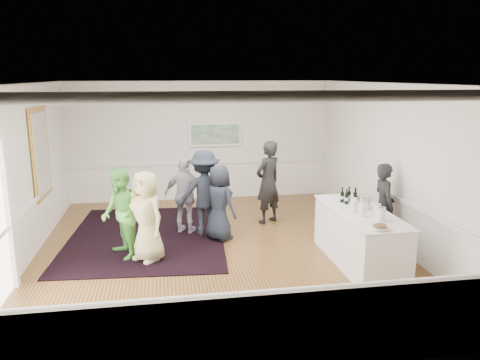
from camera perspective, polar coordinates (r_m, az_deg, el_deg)
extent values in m
plane|color=brown|center=(9.26, -2.60, -8.48)|extent=(8.00, 8.00, 0.00)
cube|color=white|center=(8.64, -2.82, 11.73)|extent=(7.00, 8.00, 0.02)
cube|color=white|center=(9.10, -25.15, 0.43)|extent=(0.02, 8.00, 3.20)
cube|color=white|center=(9.85, 17.97, 1.87)|extent=(0.02, 8.00, 3.20)
cube|color=white|center=(12.74, -4.85, 4.77)|extent=(7.00, 0.02, 3.20)
cube|color=white|center=(5.00, 2.80, -7.70)|extent=(7.00, 0.02, 3.20)
cube|color=gold|center=(10.29, -23.13, 3.04)|extent=(0.04, 1.25, 1.85)
cube|color=white|center=(10.29, -23.00, 3.05)|extent=(0.01, 1.05, 1.65)
cube|color=white|center=(8.17, -26.39, -3.88)|extent=(0.10, 0.14, 2.40)
cube|color=white|center=(12.71, -3.04, 5.60)|extent=(1.44, 0.05, 0.66)
cube|color=#276836|center=(12.67, -3.02, 5.58)|extent=(1.30, 0.01, 0.52)
cube|color=black|center=(10.17, -11.27, -6.71)|extent=(3.47, 4.39, 0.02)
cube|color=white|center=(8.74, 14.31, -6.81)|extent=(0.86, 2.38, 0.97)
cube|color=white|center=(8.59, 14.49, -3.71)|extent=(0.92, 2.44, 0.02)
imported|color=black|center=(9.54, 17.11, -3.04)|extent=(0.43, 0.64, 1.70)
imported|color=tan|center=(8.65, -11.34, -4.39)|extent=(0.94, 0.97, 1.68)
imported|color=#5AB347|center=(8.89, -14.33, -4.01)|extent=(0.91, 1.01, 1.70)
imported|color=#B3A8BC|center=(10.05, -6.65, -1.88)|extent=(1.05, 0.78, 1.66)
imported|color=#1D2331|center=(9.89, -4.37, -1.58)|extent=(1.24, 0.79, 1.82)
imported|color=black|center=(10.68, 3.43, -0.27)|extent=(0.83, 0.76, 1.90)
imported|color=#1D2331|center=(9.61, -2.52, -2.78)|extent=(0.86, 0.91, 1.57)
cylinder|color=#70A43A|center=(8.25, 14.70, -3.47)|extent=(0.12, 0.12, 0.24)
cylinder|color=#EC455A|center=(8.28, 16.38, -3.51)|extent=(0.12, 0.12, 0.24)
cylinder|color=#7FB942|center=(8.42, 13.69, -3.08)|extent=(0.12, 0.12, 0.24)
cylinder|color=white|center=(8.08, 16.92, -3.93)|extent=(0.12, 0.12, 0.24)
cylinder|color=white|center=(8.03, 16.79, -4.03)|extent=(0.12, 0.12, 0.24)
cylinder|color=silver|center=(8.71, 14.84, -2.65)|extent=(0.26, 0.26, 0.25)
imported|color=white|center=(7.64, 16.74, -5.54)|extent=(0.29, 0.29, 0.07)
cylinder|color=brown|center=(7.64, 16.75, -5.40)|extent=(0.19, 0.19, 0.04)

